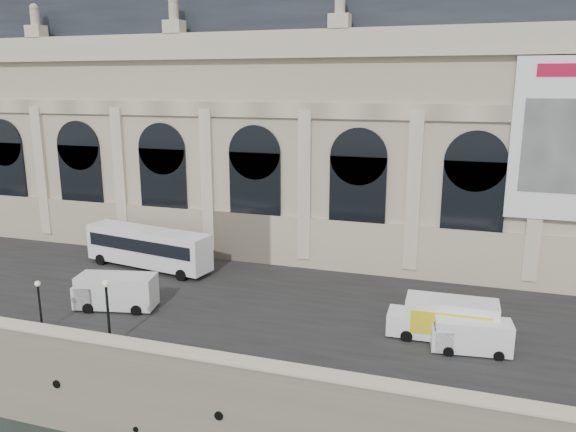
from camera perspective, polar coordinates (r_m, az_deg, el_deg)
name	(u,v)px	position (r m, az deg, el deg)	size (l,w,h in m)	color
quay	(327,257)	(67.78, 3.98, -4.22)	(160.00, 70.00, 6.00)	gray
street	(267,295)	(47.79, -2.18, -7.99)	(160.00, 24.00, 0.06)	#2D2D2D
parapet	(192,361)	(36.39, -9.70, -14.32)	(160.00, 1.40, 1.21)	gray
museum	(267,118)	(62.53, -2.12, 9.95)	(69.00, 18.70, 29.10)	beige
bus_left	(148,247)	(55.27, -14.03, -3.06)	(13.50, 4.93, 3.90)	white
van_b	(112,292)	(46.63, -17.42, -7.34)	(6.62, 3.62, 2.79)	silver
van_c	(468,336)	(39.68, 17.78, -11.50)	(5.28, 2.58, 2.26)	white
box_truck	(445,319)	(40.90, 15.62, -10.07)	(7.42, 2.77, 2.97)	white
lamp_left	(40,307)	(43.93, -23.88, -8.46)	(0.40, 0.40, 3.90)	black
lamp_right	(108,314)	(39.83, -17.81, -9.47)	(0.49, 0.49, 4.80)	black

